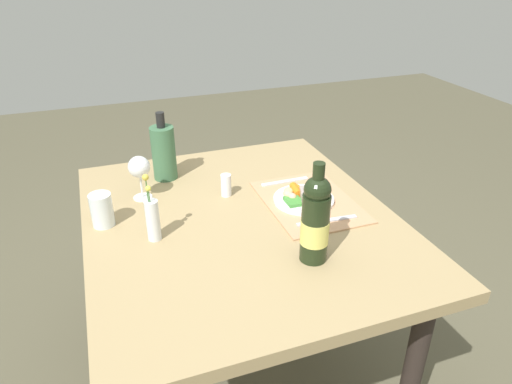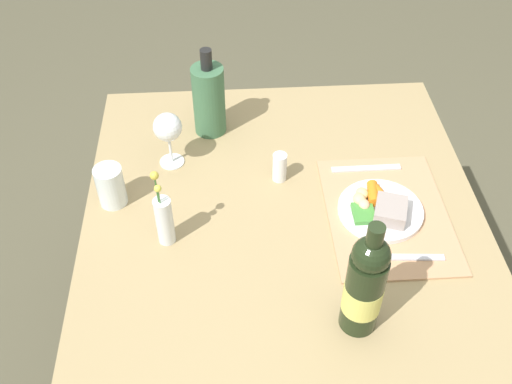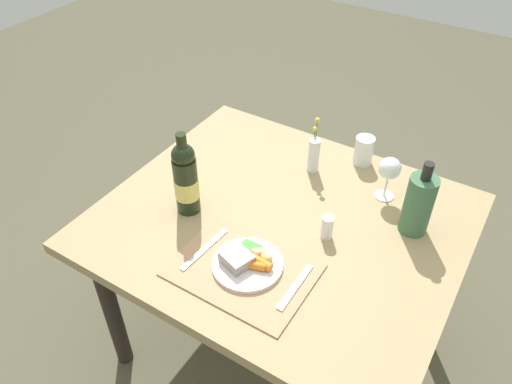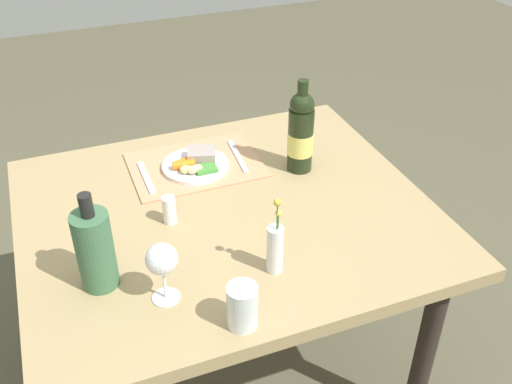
{
  "view_description": "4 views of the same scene",
  "coord_description": "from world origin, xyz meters",
  "px_view_note": "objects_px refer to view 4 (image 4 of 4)",
  "views": [
    {
      "loc": [
        -1.32,
        0.42,
        1.57
      ],
      "look_at": [
        0.06,
        -0.08,
        0.79
      ],
      "focal_mm": 32.52,
      "sensor_mm": 36.0,
      "label": 1
    },
    {
      "loc": [
        -1.03,
        0.14,
        1.88
      ],
      "look_at": [
        0.06,
        0.07,
        0.79
      ],
      "focal_mm": 41.66,
      "sensor_mm": 36.0,
      "label": 2
    },
    {
      "loc": [
        0.6,
        -1.13,
        1.93
      ],
      "look_at": [
        -0.1,
        -0.01,
        0.82
      ],
      "focal_mm": 35.1,
      "sensor_mm": 36.0,
      "label": 3
    },
    {
      "loc": [
        0.43,
        1.37,
        1.79
      ],
      "look_at": [
        -0.09,
        0.03,
        0.8
      ],
      "focal_mm": 41.27,
      "sensor_mm": 36.0,
      "label": 4
    }
  ],
  "objects_px": {
    "dinner_plate": "(196,163)",
    "cooler_bottle": "(95,249)",
    "salt_shaker": "(169,210)",
    "flower_vase": "(275,247)",
    "fork": "(238,156)",
    "wine_bottle": "(301,133)",
    "knife": "(146,177)",
    "dining_table": "(227,231)",
    "water_tumbler": "(242,309)",
    "wine_glass": "(162,261)"
  },
  "relations": [
    {
      "from": "dining_table",
      "to": "wine_bottle",
      "type": "distance_m",
      "value": 0.4
    },
    {
      "from": "knife",
      "to": "salt_shaker",
      "type": "bearing_deg",
      "value": 93.66
    },
    {
      "from": "salt_shaker",
      "to": "cooler_bottle",
      "type": "height_order",
      "value": "cooler_bottle"
    },
    {
      "from": "knife",
      "to": "fork",
      "type": "bearing_deg",
      "value": -176.88
    },
    {
      "from": "fork",
      "to": "wine_glass",
      "type": "xyz_separation_m",
      "value": [
        0.39,
        0.57,
        0.11
      ]
    },
    {
      "from": "salt_shaker",
      "to": "fork",
      "type": "bearing_deg",
      "value": -139.06
    },
    {
      "from": "cooler_bottle",
      "to": "dining_table",
      "type": "bearing_deg",
      "value": -154.9
    },
    {
      "from": "knife",
      "to": "cooler_bottle",
      "type": "height_order",
      "value": "cooler_bottle"
    },
    {
      "from": "dinner_plate",
      "to": "flower_vase",
      "type": "bearing_deg",
      "value": 95.5
    },
    {
      "from": "fork",
      "to": "wine_bottle",
      "type": "height_order",
      "value": "wine_bottle"
    },
    {
      "from": "wine_glass",
      "to": "water_tumbler",
      "type": "relative_size",
      "value": 1.45
    },
    {
      "from": "knife",
      "to": "salt_shaker",
      "type": "xyz_separation_m",
      "value": [
        -0.02,
        0.25,
        0.03
      ]
    },
    {
      "from": "dinner_plate",
      "to": "flower_vase",
      "type": "relative_size",
      "value": 0.96
    },
    {
      "from": "salt_shaker",
      "to": "wine_glass",
      "type": "xyz_separation_m",
      "value": [
        0.09,
        0.3,
        0.08
      ]
    },
    {
      "from": "water_tumbler",
      "to": "cooler_bottle",
      "type": "bearing_deg",
      "value": -42.02
    },
    {
      "from": "salt_shaker",
      "to": "water_tumbler",
      "type": "relative_size",
      "value": 0.74
    },
    {
      "from": "fork",
      "to": "wine_bottle",
      "type": "distance_m",
      "value": 0.25
    },
    {
      "from": "dinner_plate",
      "to": "knife",
      "type": "relative_size",
      "value": 1.13
    },
    {
      "from": "dinner_plate",
      "to": "wine_glass",
      "type": "distance_m",
      "value": 0.61
    },
    {
      "from": "dining_table",
      "to": "wine_glass",
      "type": "relative_size",
      "value": 7.22
    },
    {
      "from": "flower_vase",
      "to": "dinner_plate",
      "type": "bearing_deg",
      "value": -84.5
    },
    {
      "from": "knife",
      "to": "water_tumbler",
      "type": "relative_size",
      "value": 1.7
    },
    {
      "from": "cooler_bottle",
      "to": "wine_bottle",
      "type": "distance_m",
      "value": 0.78
    },
    {
      "from": "fork",
      "to": "flower_vase",
      "type": "relative_size",
      "value": 0.94
    },
    {
      "from": "dinner_plate",
      "to": "knife",
      "type": "bearing_deg",
      "value": 0.53
    },
    {
      "from": "wine_glass",
      "to": "fork",
      "type": "bearing_deg",
      "value": -124.7
    },
    {
      "from": "knife",
      "to": "flower_vase",
      "type": "xyz_separation_m",
      "value": [
        -0.22,
        0.55,
        0.07
      ]
    },
    {
      "from": "dining_table",
      "to": "water_tumbler",
      "type": "distance_m",
      "value": 0.48
    },
    {
      "from": "fork",
      "to": "wine_bottle",
      "type": "relative_size",
      "value": 0.69
    },
    {
      "from": "dinner_plate",
      "to": "fork",
      "type": "relative_size",
      "value": 1.02
    },
    {
      "from": "dinner_plate",
      "to": "salt_shaker",
      "type": "bearing_deg",
      "value": 58.38
    },
    {
      "from": "knife",
      "to": "wine_glass",
      "type": "xyz_separation_m",
      "value": [
        0.07,
        0.55,
        0.11
      ]
    },
    {
      "from": "knife",
      "to": "wine_glass",
      "type": "distance_m",
      "value": 0.57
    },
    {
      "from": "dining_table",
      "to": "fork",
      "type": "height_order",
      "value": "fork"
    },
    {
      "from": "knife",
      "to": "flower_vase",
      "type": "distance_m",
      "value": 0.6
    },
    {
      "from": "wine_bottle",
      "to": "flower_vase",
      "type": "relative_size",
      "value": 1.36
    },
    {
      "from": "dinner_plate",
      "to": "cooler_bottle",
      "type": "xyz_separation_m",
      "value": [
        0.38,
        0.44,
        0.09
      ]
    },
    {
      "from": "knife",
      "to": "cooler_bottle",
      "type": "relative_size",
      "value": 0.71
    },
    {
      "from": "wine_bottle",
      "to": "water_tumbler",
      "type": "relative_size",
      "value": 2.73
    },
    {
      "from": "dining_table",
      "to": "cooler_bottle",
      "type": "relative_size",
      "value": 4.39
    },
    {
      "from": "salt_shaker",
      "to": "flower_vase",
      "type": "relative_size",
      "value": 0.37
    },
    {
      "from": "knife",
      "to": "water_tumbler",
      "type": "height_order",
      "value": "water_tumbler"
    },
    {
      "from": "wine_bottle",
      "to": "flower_vase",
      "type": "xyz_separation_m",
      "value": [
        0.27,
        0.43,
        -0.06
      ]
    },
    {
      "from": "dinner_plate",
      "to": "flower_vase",
      "type": "distance_m",
      "value": 0.56
    },
    {
      "from": "dinner_plate",
      "to": "water_tumbler",
      "type": "distance_m",
      "value": 0.71
    },
    {
      "from": "dining_table",
      "to": "dinner_plate",
      "type": "bearing_deg",
      "value": -85.53
    },
    {
      "from": "cooler_bottle",
      "to": "flower_vase",
      "type": "bearing_deg",
      "value": 165.32
    },
    {
      "from": "dining_table",
      "to": "wine_bottle",
      "type": "bearing_deg",
      "value": -156.65
    },
    {
      "from": "fork",
      "to": "wine_glass",
      "type": "bearing_deg",
      "value": 59.51
    },
    {
      "from": "fork",
      "to": "water_tumbler",
      "type": "distance_m",
      "value": 0.76
    }
  ]
}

